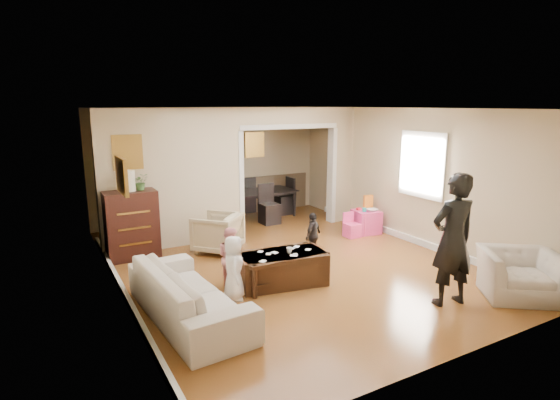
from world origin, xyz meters
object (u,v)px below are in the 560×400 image
table_lamp (129,181)px  cyan_cup (364,210)px  armchair_back (218,233)px  adult_person (453,240)px  dining_table (257,204)px  child_kneel_b (231,257)px  child_kneel_a (234,268)px  armchair_front (519,274)px  sofa (188,293)px  child_toddler (313,235)px  play_table (366,222)px  dresser (132,225)px  coffee_cup (289,250)px  coffee_table (282,268)px

table_lamp → cyan_cup: (4.52, -0.84, -0.86)m
armchair_back → adult_person: 4.12m
dining_table → child_kneel_b: bearing=-124.3°
adult_person → child_kneel_a: size_ratio=1.98×
child_kneel_b → dining_table: bearing=-40.5°
armchair_front → sofa: bearing=-164.7°
sofa → table_lamp: table_lamp is taller
child_kneel_a → child_toddler: size_ratio=1.11×
play_table → cyan_cup: cyan_cup is taller
sofa → dresser: 2.69m
armchair_back → adult_person: (1.93, -3.60, 0.55)m
table_lamp → coffee_cup: size_ratio=3.91×
dresser → play_table: dresser is taller
armchair_back → dresser: bearing=-59.3°
armchair_back → table_lamp: size_ratio=2.18×
armchair_back → child_kneel_a: child_kneel_a is taller
child_toddler → adult_person: bearing=74.8°
armchair_front → child_kneel_a: bearing=-171.4°
armchair_back → child_kneel_a: 2.12m
dresser → coffee_table: bearing=-53.2°
child_kneel_b → coffee_table: bearing=-122.0°
dresser → child_kneel_a: 2.61m
armchair_front → child_kneel_b: size_ratio=1.10×
sofa → table_lamp: (-0.15, 2.68, 1.05)m
coffee_table → child_kneel_b: size_ratio=1.42×
coffee_cup → child_kneel_b: (-0.80, 0.35, -0.07)m
armchair_back → child_toddler: (1.34, -1.14, 0.05)m
armchair_back → child_kneel_b: bearing=32.2°
sofa → child_kneel_a: size_ratio=2.49×
cyan_cup → child_kneel_b: bearing=-161.6°
dining_table → adult_person: adult_person is taller
table_lamp → child_kneel_a: table_lamp is taller
coffee_cup → child_kneel_b: size_ratio=0.10×
dresser → child_toddler: bearing=-29.2°
cyan_cup → armchair_back: bearing=172.1°
coffee_table → play_table: 3.27m
child_kneel_a → coffee_table: bearing=-58.8°
play_table → child_kneel_a: child_kneel_a is taller
sofa → table_lamp: bearing=-0.9°
coffee_table → child_kneel_a: bearing=-170.0°
armchair_back → play_table: 3.21m
armchair_front → coffee_table: 3.37m
cyan_cup → child_toddler: (-1.75, -0.71, -0.11)m
dresser → table_lamp: size_ratio=3.34×
dining_table → armchair_back: bearing=-135.1°
cyan_cup → armchair_front: bearing=-91.6°
dining_table → coffee_cup: bearing=-112.2°
adult_person → child_kneel_a: (-2.49, 1.55, -0.45)m
sofa → child_toddler: 2.85m
armchair_front → child_toddler: 3.23m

